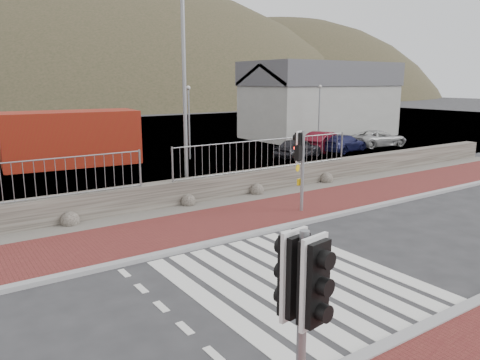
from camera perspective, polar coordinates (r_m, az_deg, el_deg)
ground at (r=10.82m, az=6.47°, el=-11.99°), size 220.00×220.00×0.00m
sidewalk_far at (r=14.28m, az=-5.47°, el=-5.78°), size 40.00×3.00×0.08m
kerb_near at (r=9.01m, az=19.66°, el=-17.53°), size 40.00×0.25×0.12m
kerb_far at (r=13.05m, az=-2.24°, el=-7.42°), size 40.00×0.25×0.12m
zebra_crossing at (r=10.82m, az=6.47°, el=-11.96°), size 4.62×5.60×0.01m
gravel_strip at (r=15.99m, az=-8.97°, el=-3.96°), size 40.00×1.50×0.06m
stone_wall at (r=16.59m, az=-10.22°, el=-1.92°), size 40.00×0.60×0.90m
railing at (r=16.18m, az=-10.18°, el=2.69°), size 18.07×0.07×1.22m
quay at (r=36.19m, az=-23.86°, el=4.03°), size 120.00×40.00×0.50m
harbor_building at (r=38.12m, az=9.83°, el=9.65°), size 12.20×6.20×5.80m
hills_backdrop at (r=100.08m, az=-25.56°, el=-5.11°), size 254.00×90.00×100.00m
traffic_signal_near at (r=5.40m, az=7.64°, el=-14.08°), size 0.43×0.30×2.81m
traffic_signal_far at (r=15.58m, az=7.61°, el=3.17°), size 0.69×0.42×2.80m
streetlight at (r=17.57m, az=-6.36°, el=12.88°), size 1.69×0.80×8.31m
shipping_container at (r=26.31m, az=-19.90°, el=4.81°), size 7.03×3.45×2.83m
car_a at (r=27.37m, az=7.10°, el=3.91°), size 3.57×2.08×1.14m
car_b at (r=30.14m, az=10.21°, el=4.66°), size 4.05×2.53×1.26m
car_c at (r=30.20m, az=12.53°, el=4.42°), size 3.98×2.27×1.09m
car_d at (r=33.10m, az=16.55°, el=4.87°), size 4.23×2.38×1.12m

